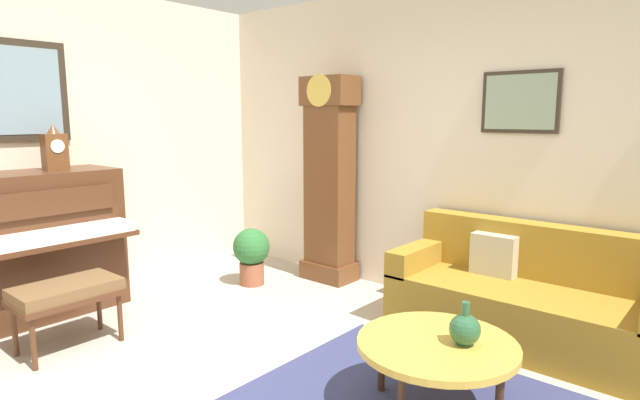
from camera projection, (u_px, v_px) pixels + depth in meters
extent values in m
cube|color=beige|center=(30.00, 144.00, 4.48)|extent=(0.10, 4.90, 2.80)
cube|color=beige|center=(435.00, 144.00, 4.60)|extent=(5.30, 0.10, 2.80)
cube|color=#33281E|center=(520.00, 102.00, 4.02)|extent=(0.60, 0.03, 0.48)
cube|color=gray|center=(519.00, 102.00, 4.01)|extent=(0.54, 0.01, 0.42)
cube|color=#4C2B19|center=(25.00, 246.00, 4.20)|extent=(0.60, 1.44, 1.20)
cube|color=#4C2B19|center=(47.00, 245.00, 3.91)|extent=(0.28, 1.38, 0.04)
cube|color=white|center=(46.00, 237.00, 3.91)|extent=(0.26, 1.32, 0.08)
cube|color=#4C2B19|center=(37.00, 204.00, 3.94)|extent=(0.03, 1.20, 0.20)
cube|color=#4C2B19|center=(67.00, 297.00, 3.65)|extent=(0.42, 0.70, 0.04)
cube|color=brown|center=(66.00, 289.00, 3.64)|extent=(0.40, 0.68, 0.08)
cylinder|color=#4C2B19|center=(33.00, 344.00, 3.36)|extent=(0.04, 0.04, 0.36)
cylinder|color=#4C2B19|center=(120.00, 317.00, 3.81)|extent=(0.04, 0.04, 0.36)
cylinder|color=#4C2B19|center=(15.00, 331.00, 3.56)|extent=(0.04, 0.04, 0.36)
cylinder|color=#4C2B19|center=(99.00, 307.00, 4.01)|extent=(0.04, 0.04, 0.36)
cube|color=brown|center=(329.00, 270.00, 5.28)|extent=(0.52, 0.34, 0.18)
cube|color=brown|center=(329.00, 193.00, 5.15)|extent=(0.44, 0.28, 1.78)
cube|color=brown|center=(330.00, 91.00, 4.99)|extent=(0.52, 0.32, 0.28)
cylinder|color=gold|center=(319.00, 91.00, 4.88)|extent=(0.30, 0.02, 0.30)
cylinder|color=gold|center=(326.00, 187.00, 5.11)|extent=(0.03, 0.03, 0.70)
cube|color=olive|center=(523.00, 315.00, 3.77)|extent=(1.90, 0.80, 0.42)
cube|color=olive|center=(541.00, 252.00, 3.93)|extent=(1.90, 0.20, 0.44)
cube|color=olive|center=(420.00, 256.00, 4.28)|extent=(0.18, 0.80, 0.20)
cube|color=#B7AD93|center=(493.00, 255.00, 4.01)|extent=(0.34, 0.12, 0.32)
cylinder|color=gold|center=(437.00, 345.00, 2.84)|extent=(0.88, 0.88, 0.04)
torus|color=#3D2316|center=(437.00, 345.00, 2.84)|extent=(0.88, 0.88, 0.04)
cylinder|color=#3D2316|center=(464.00, 358.00, 3.15)|extent=(0.04, 0.04, 0.38)
cylinder|color=#3D2316|center=(382.00, 361.00, 3.11)|extent=(0.04, 0.04, 0.38)
cube|color=brown|center=(55.00, 152.00, 4.28)|extent=(0.12, 0.18, 0.30)
cylinder|color=white|center=(58.00, 146.00, 4.23)|extent=(0.01, 0.11, 0.11)
cone|color=brown|center=(53.00, 129.00, 4.25)|extent=(0.10, 0.10, 0.08)
cylinder|color=#234C33|center=(464.00, 343.00, 2.80)|extent=(0.09, 0.09, 0.01)
sphere|color=#285638|center=(465.00, 330.00, 2.79)|extent=(0.17, 0.17, 0.17)
cylinder|color=#285638|center=(466.00, 309.00, 2.77)|extent=(0.04, 0.04, 0.08)
cylinder|color=#935138|center=(252.00, 273.00, 5.11)|extent=(0.24, 0.24, 0.22)
sphere|color=#2D6B33|center=(251.00, 247.00, 5.07)|extent=(0.36, 0.36, 0.36)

